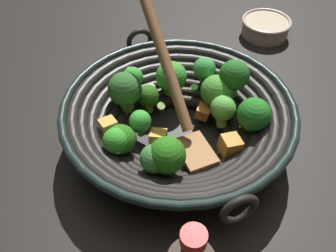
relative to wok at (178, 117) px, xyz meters
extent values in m
plane|color=black|center=(0.00, 0.00, -0.06)|extent=(4.00, 4.00, 0.00)
cylinder|color=black|center=(0.00, 0.00, -0.05)|extent=(0.15, 0.15, 0.01)
torus|color=black|center=(0.00, 0.00, -0.04)|extent=(0.20, 0.20, 0.02)
torus|color=black|center=(0.00, 0.00, -0.03)|extent=(0.23, 0.23, 0.02)
torus|color=black|center=(0.00, 0.00, -0.02)|extent=(0.25, 0.25, 0.02)
torus|color=black|center=(0.00, 0.00, -0.01)|extent=(0.28, 0.28, 0.02)
torus|color=black|center=(0.00, 0.00, 0.00)|extent=(0.31, 0.31, 0.02)
torus|color=black|center=(0.00, 0.00, 0.01)|extent=(0.34, 0.34, 0.02)
torus|color=black|center=(0.00, 0.00, 0.02)|extent=(0.36, 0.36, 0.02)
torus|color=black|center=(0.00, 0.00, 0.02)|extent=(0.38, 0.38, 0.01)
torus|color=black|center=(0.19, 0.07, 0.02)|extent=(0.03, 0.05, 0.05)
torus|color=black|center=(-0.19, -0.07, 0.02)|extent=(0.03, 0.05, 0.05)
cylinder|color=#5B9540|center=(0.10, -0.02, -0.01)|extent=(0.02, 0.03, 0.01)
sphere|color=#276B17|center=(0.10, -0.02, 0.02)|extent=(0.06, 0.06, 0.06)
cylinder|color=#6CAD3A|center=(0.10, -0.04, -0.01)|extent=(0.02, 0.02, 0.02)
sphere|color=#367A37|center=(0.10, -0.04, 0.02)|extent=(0.04, 0.04, 0.04)
cylinder|color=#72AB43|center=(-0.09, -0.08, -0.01)|extent=(0.02, 0.02, 0.01)
sphere|color=green|center=(-0.09, -0.08, 0.01)|extent=(0.04, 0.04, 0.04)
cylinder|color=#74B14D|center=(-0.09, -0.01, -0.02)|extent=(0.03, 0.03, 0.02)
sphere|color=green|center=(-0.09, -0.01, 0.01)|extent=(0.06, 0.06, 0.06)
cylinder|color=#7EBA57|center=(-0.10, 0.05, 0.00)|extent=(0.02, 0.02, 0.02)
sphere|color=#358D3B|center=(-0.10, 0.05, 0.02)|extent=(0.04, 0.04, 0.04)
cylinder|color=#689C4E|center=(-0.06, 0.10, 0.01)|extent=(0.03, 0.03, 0.02)
sphere|color=#21601D|center=(-0.06, 0.10, 0.04)|extent=(0.05, 0.05, 0.05)
cylinder|color=#81AE44|center=(-0.06, -0.05, -0.03)|extent=(0.02, 0.02, 0.02)
sphere|color=#2B5F18|center=(-0.06, -0.05, -0.01)|extent=(0.04, 0.04, 0.04)
cylinder|color=olive|center=(-0.04, -0.09, -0.01)|extent=(0.03, 0.03, 0.03)
sphere|color=#2C6127|center=(-0.04, -0.09, 0.03)|extent=(0.06, 0.06, 0.06)
cylinder|color=#81AE4B|center=(0.07, -0.09, -0.01)|extent=(0.02, 0.02, 0.01)
sphere|color=green|center=(0.07, -0.09, 0.01)|extent=(0.04, 0.04, 0.04)
cylinder|color=#64A441|center=(0.06, -0.09, -0.02)|extent=(0.02, 0.02, 0.01)
sphere|color=#266717|center=(0.06, -0.09, 0.01)|extent=(0.05, 0.05, 0.05)
cylinder|color=#7FB755|center=(0.01, 0.12, -0.01)|extent=(0.02, 0.02, 0.01)
sphere|color=#206F20|center=(0.01, 0.12, 0.02)|extent=(0.05, 0.05, 0.05)
cylinder|color=#7DAF55|center=(0.01, -0.06, -0.02)|extent=(0.02, 0.02, 0.02)
sphere|color=green|center=(0.01, -0.06, 0.00)|extent=(0.04, 0.04, 0.04)
cylinder|color=#73A943|center=(-0.05, 0.07, -0.02)|extent=(0.03, 0.03, 0.02)
sphere|color=#469230|center=(-0.05, 0.07, 0.01)|extent=(0.06, 0.06, 0.06)
cylinder|color=#83B954|center=(-0.02, 0.08, -0.02)|extent=(0.03, 0.03, 0.03)
sphere|color=#57A941|center=(-0.02, 0.08, 0.00)|extent=(0.04, 0.04, 0.04)
cube|color=#BE6421|center=(-0.04, 0.05, -0.02)|extent=(0.03, 0.03, 0.03)
cube|color=gold|center=(0.03, -0.11, 0.00)|extent=(0.04, 0.04, 0.03)
cube|color=#C37222|center=(0.05, 0.08, -0.01)|extent=(0.04, 0.04, 0.03)
cube|color=orange|center=(-0.06, -0.09, -0.01)|extent=(0.03, 0.03, 0.02)
cube|color=gold|center=(0.03, -0.03, -0.03)|extent=(0.04, 0.03, 0.03)
cylinder|color=#56B247|center=(-0.08, 0.03, 0.00)|extent=(0.02, 0.02, 0.01)
cylinder|color=#99D166|center=(-0.01, 0.10, 0.01)|extent=(0.02, 0.02, 0.01)
cylinder|color=#99D166|center=(-0.04, -0.03, -0.01)|extent=(0.02, 0.02, 0.01)
cylinder|color=#6BC651|center=(0.08, -0.09, 0.01)|extent=(0.02, 0.02, 0.01)
cylinder|color=#6BC651|center=(-0.04, 0.08, -0.01)|extent=(0.01, 0.01, 0.01)
cylinder|color=#99D166|center=(-0.09, -0.05, -0.01)|extent=(0.01, 0.01, 0.01)
cylinder|color=#6BC651|center=(-0.10, -0.09, 0.02)|extent=(0.02, 0.02, 0.01)
cube|color=brown|center=(0.06, 0.03, -0.02)|extent=(0.08, 0.07, 0.01)
cylinder|color=brown|center=(-0.06, -0.03, 0.09)|extent=(0.21, 0.11, 0.18)
cylinder|color=black|center=(0.28, 0.01, 0.10)|extent=(0.02, 0.02, 0.04)
cylinder|color=red|center=(0.28, 0.01, 0.12)|extent=(0.03, 0.03, 0.01)
cylinder|color=tan|center=(-0.35, 0.21, -0.04)|extent=(0.11, 0.11, 0.04)
torus|color=#B49E8E|center=(-0.35, 0.21, -0.02)|extent=(0.12, 0.12, 0.01)
cylinder|color=#6BC651|center=(-0.33, 0.19, -0.04)|extent=(0.02, 0.02, 0.00)
cylinder|color=#99D166|center=(-0.36, 0.21, -0.04)|extent=(0.01, 0.01, 0.01)
cylinder|color=#99D166|center=(-0.32, 0.23, -0.04)|extent=(0.01, 0.01, 0.00)
cylinder|color=#99D166|center=(-0.37, 0.22, -0.04)|extent=(0.02, 0.02, 0.01)
camera|label=1|loc=(0.44, -0.01, 0.43)|focal=39.37mm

